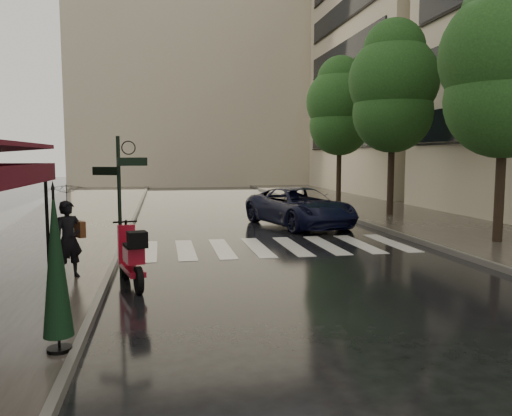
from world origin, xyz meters
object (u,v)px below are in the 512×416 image
object	(u,v)px
scooter	(132,258)
parked_car	(300,207)
pedestrian_with_umbrella	(67,201)
parasol_front	(56,263)

from	to	relation	value
scooter	parked_car	world-z (taller)	parked_car
pedestrian_with_umbrella	parasol_front	distance (m)	4.25
scooter	parasol_front	distance (m)	3.81
parked_car	pedestrian_with_umbrella	bearing A→B (deg)	-148.46
parasol_front	pedestrian_with_umbrella	bearing A→B (deg)	97.79
pedestrian_with_umbrella	parked_car	world-z (taller)	pedestrian_with_umbrella
scooter	parasol_front	bearing A→B (deg)	-115.12
pedestrian_with_umbrella	parasol_front	bearing A→B (deg)	-115.15
scooter	pedestrian_with_umbrella	bearing A→B (deg)	144.56
scooter	parked_car	bearing A→B (deg)	40.07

